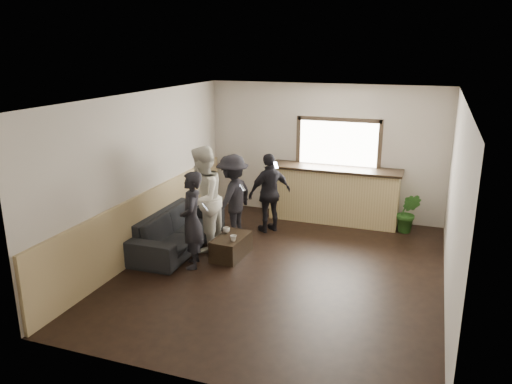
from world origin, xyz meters
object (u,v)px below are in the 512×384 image
at_px(cup_a, 226,230).
at_px(person_c, 233,197).
at_px(person_a, 192,220).
at_px(coffee_table, 231,246).
at_px(potted_plant, 408,213).
at_px(bar_counter, 334,191).
at_px(person_b, 202,199).
at_px(person_d, 270,193).
at_px(cup_b, 233,238).
at_px(sofa, 178,230).

distance_m(cup_a, person_c, 0.80).
height_order(cup_a, person_a, person_a).
bearing_deg(coffee_table, potted_plant, 38.61).
bearing_deg(person_a, person_c, 150.31).
height_order(potted_plant, person_a, person_a).
distance_m(bar_counter, coffee_table, 2.80).
height_order(potted_plant, person_b, person_b).
distance_m(bar_counter, person_d, 1.48).
distance_m(coffee_table, person_b, 0.97).
distance_m(cup_a, person_d, 1.38).
relative_size(coffee_table, person_a, 0.51).
relative_size(bar_counter, person_b, 1.44).
xyz_separation_m(coffee_table, person_b, (-0.59, 0.14, 0.76)).
height_order(person_b, person_c, person_b).
height_order(cup_b, person_a, person_a).
xyz_separation_m(bar_counter, person_a, (-1.74, -3.02, 0.17)).
bearing_deg(cup_b, sofa, 168.22).
xyz_separation_m(cup_b, person_d, (0.12, 1.59, 0.36)).
bearing_deg(cup_a, bar_counter, 57.96).
height_order(bar_counter, person_a, bar_counter).
xyz_separation_m(person_b, person_c, (0.30, 0.68, -0.13)).
bearing_deg(potted_plant, cup_b, -138.03).
bearing_deg(person_d, coffee_table, 31.84).
relative_size(coffee_table, person_c, 0.51).
distance_m(person_a, person_d, 2.10).
relative_size(bar_counter, coffee_table, 3.27).
bearing_deg(bar_counter, coffee_table, -117.98).
relative_size(bar_counter, potted_plant, 3.35).
height_order(person_a, person_d, person_a).
relative_size(bar_counter, person_c, 1.66).
distance_m(coffee_table, person_d, 1.55).
relative_size(coffee_table, person_d, 0.53).
relative_size(person_b, person_d, 1.21).
height_order(bar_counter, coffee_table, bar_counter).
bearing_deg(coffee_table, person_c, 109.90).
bearing_deg(potted_plant, bar_counter, 172.32).
bearing_deg(person_c, person_b, -13.03).
bearing_deg(coffee_table, sofa, 176.37).
height_order(sofa, cup_a, sofa).
xyz_separation_m(sofa, person_c, (0.77, 0.75, 0.48)).
xyz_separation_m(cup_a, cup_b, (0.26, -0.31, -0.00)).
relative_size(person_a, person_d, 1.03).
xyz_separation_m(bar_counter, coffee_table, (-1.30, -2.44, -0.46)).
distance_m(person_b, person_d, 1.53).
xyz_separation_m(bar_counter, cup_a, (-1.44, -2.31, -0.22)).
bearing_deg(sofa, person_c, -46.91).
relative_size(bar_counter, cup_b, 25.24).
distance_m(potted_plant, person_c, 3.43).
distance_m(sofa, coffee_table, 1.08).
height_order(sofa, person_d, person_d).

